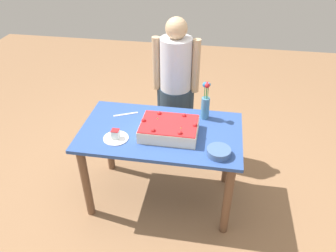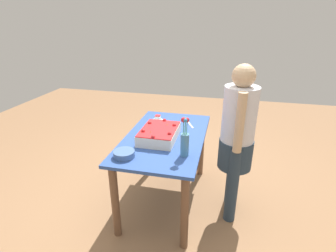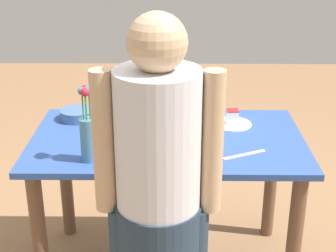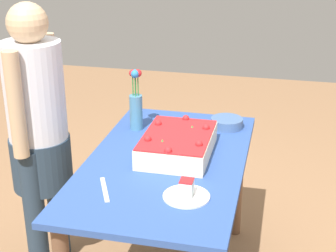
{
  "view_description": "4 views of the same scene",
  "coord_description": "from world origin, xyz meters",
  "px_view_note": "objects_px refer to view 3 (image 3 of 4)",
  "views": [
    {
      "loc": [
        0.42,
        -2.15,
        2.31
      ],
      "look_at": [
        0.08,
        -0.09,
        0.87
      ],
      "focal_mm": 35.0,
      "sensor_mm": 36.0,
      "label": 1
    },
    {
      "loc": [
        2.27,
        0.56,
        1.84
      ],
      "look_at": [
        0.01,
        0.03,
        0.87
      ],
      "focal_mm": 28.0,
      "sensor_mm": 36.0,
      "label": 2
    },
    {
      "loc": [
        -0.03,
        2.29,
        1.77
      ],
      "look_at": [
        -0.0,
        -0.04,
        0.8
      ],
      "focal_mm": 55.0,
      "sensor_mm": 36.0,
      "label": 3
    },
    {
      "loc": [
        -2.2,
        -0.52,
        1.86
      ],
      "look_at": [
        0.1,
        0.01,
        0.9
      ],
      "focal_mm": 55.0,
      "sensor_mm": 36.0,
      "label": 4
    }
  ],
  "objects_px": {
    "sheet_cake": "(152,124)",
    "cake_knife": "(244,155)",
    "person_standing": "(158,190)",
    "fruit_bowl": "(77,114)",
    "serving_plate_with_slice": "(232,121)",
    "flower_vase": "(88,130)"
  },
  "relations": [
    {
      "from": "serving_plate_with_slice",
      "to": "fruit_bowl",
      "type": "xyz_separation_m",
      "value": [
        0.81,
        -0.07,
        0.0
      ]
    },
    {
      "from": "serving_plate_with_slice",
      "to": "fruit_bowl",
      "type": "relative_size",
      "value": 1.12
    },
    {
      "from": "serving_plate_with_slice",
      "to": "flower_vase",
      "type": "bearing_deg",
      "value": 31.82
    },
    {
      "from": "sheet_cake",
      "to": "cake_knife",
      "type": "height_order",
      "value": "sheet_cake"
    },
    {
      "from": "fruit_bowl",
      "to": "person_standing",
      "type": "height_order",
      "value": "person_standing"
    },
    {
      "from": "flower_vase",
      "to": "sheet_cake",
      "type": "bearing_deg",
      "value": -132.26
    },
    {
      "from": "person_standing",
      "to": "cake_knife",
      "type": "bearing_deg",
      "value": -37.43
    },
    {
      "from": "cake_knife",
      "to": "fruit_bowl",
      "type": "xyz_separation_m",
      "value": [
        0.83,
        -0.43,
        0.02
      ]
    },
    {
      "from": "serving_plate_with_slice",
      "to": "cake_knife",
      "type": "height_order",
      "value": "serving_plate_with_slice"
    },
    {
      "from": "sheet_cake",
      "to": "serving_plate_with_slice",
      "type": "distance_m",
      "value": 0.43
    },
    {
      "from": "sheet_cake",
      "to": "serving_plate_with_slice",
      "type": "bearing_deg",
      "value": -162.81
    },
    {
      "from": "sheet_cake",
      "to": "fruit_bowl",
      "type": "bearing_deg",
      "value": -25.89
    },
    {
      "from": "sheet_cake",
      "to": "person_standing",
      "type": "xyz_separation_m",
      "value": [
        -0.05,
        0.72,
        0.04
      ]
    },
    {
      "from": "serving_plate_with_slice",
      "to": "person_standing",
      "type": "height_order",
      "value": "person_standing"
    },
    {
      "from": "serving_plate_with_slice",
      "to": "flower_vase",
      "type": "relative_size",
      "value": 0.58
    },
    {
      "from": "sheet_cake",
      "to": "person_standing",
      "type": "distance_m",
      "value": 0.72
    },
    {
      "from": "serving_plate_with_slice",
      "to": "flower_vase",
      "type": "height_order",
      "value": "flower_vase"
    },
    {
      "from": "serving_plate_with_slice",
      "to": "person_standing",
      "type": "xyz_separation_m",
      "value": [
        0.35,
        0.85,
        0.07
      ]
    },
    {
      "from": "cake_knife",
      "to": "fruit_bowl",
      "type": "distance_m",
      "value": 0.93
    },
    {
      "from": "sheet_cake",
      "to": "flower_vase",
      "type": "xyz_separation_m",
      "value": [
        0.26,
        0.29,
        0.09
      ]
    },
    {
      "from": "cake_knife",
      "to": "fruit_bowl",
      "type": "relative_size",
      "value": 1.21
    },
    {
      "from": "cake_knife",
      "to": "fruit_bowl",
      "type": "height_order",
      "value": "fruit_bowl"
    }
  ]
}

